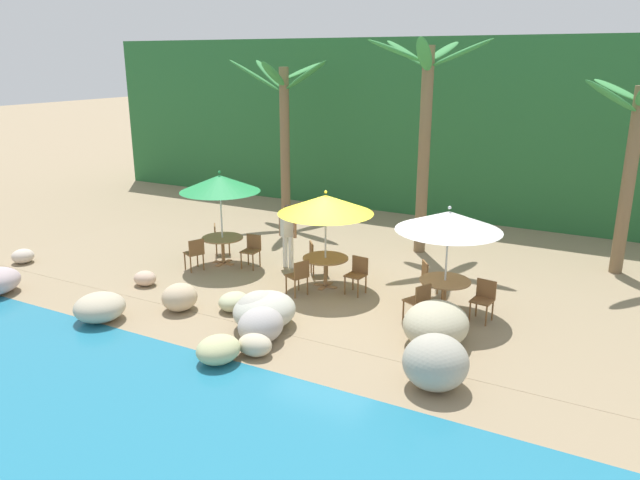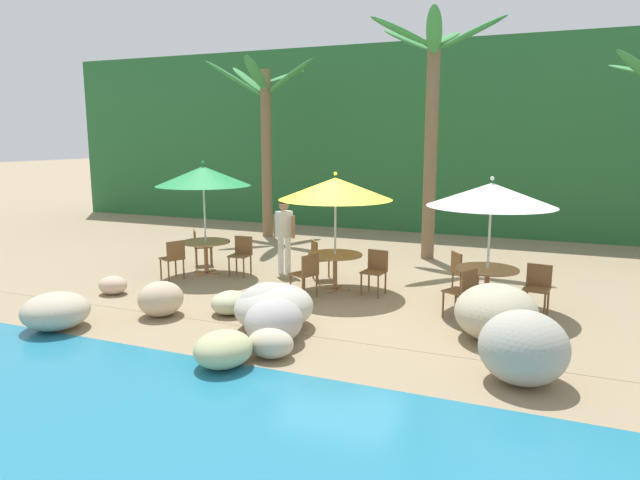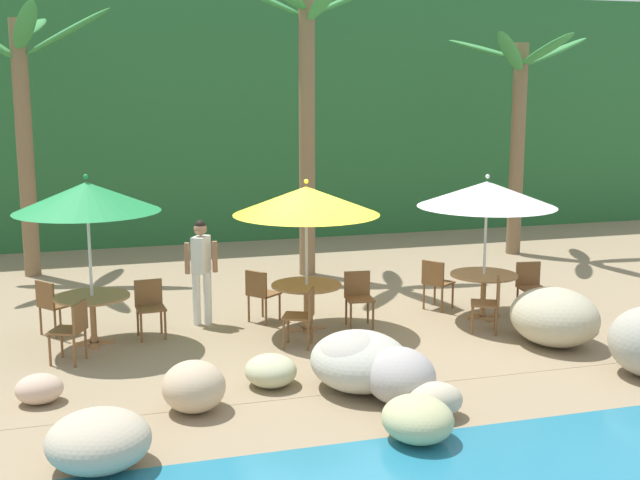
{
  "view_description": "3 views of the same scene",
  "coord_description": "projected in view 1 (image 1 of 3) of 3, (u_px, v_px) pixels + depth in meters",
  "views": [
    {
      "loc": [
        6.17,
        -12.08,
        5.34
      ],
      "look_at": [
        -0.28,
        -0.06,
        1.23
      ],
      "focal_mm": 34.08,
      "sensor_mm": 36.0,
      "label": 1
    },
    {
      "loc": [
        3.86,
        -10.45,
        3.06
      ],
      "look_at": [
        -0.75,
        0.57,
        0.92
      ],
      "focal_mm": 32.36,
      "sensor_mm": 36.0,
      "label": 2
    },
    {
      "loc": [
        -3.59,
        -11.93,
        3.79
      ],
      "look_at": [
        0.04,
        0.34,
        1.39
      ],
      "focal_mm": 46.48,
      "sensor_mm": 36.0,
      "label": 3
    }
  ],
  "objects": [
    {
      "name": "chair_white_left",
      "position": [
        419.0,
        300.0,
        12.58
      ],
      "size": [
        0.57,
        0.57,
        0.87
      ],
      "color": "brown",
      "rests_on": "ground"
    },
    {
      "name": "chair_white_seaward",
      "position": [
        484.0,
        297.0,
        12.72
      ],
      "size": [
        0.47,
        0.48,
        0.87
      ],
      "color": "brown",
      "rests_on": "ground"
    },
    {
      "name": "dining_table_yellow",
      "position": [
        325.0,
        263.0,
        14.57
      ],
      "size": [
        1.1,
        1.1,
        0.74
      ],
      "color": "#A37547",
      "rests_on": "ground"
    },
    {
      "name": "umbrella_green",
      "position": [
        220.0,
        183.0,
        15.75
      ],
      "size": [
        2.11,
        2.11,
        2.54
      ],
      "color": "silver",
      "rests_on": "ground"
    },
    {
      "name": "chair_yellow_left",
      "position": [
        299.0,
        275.0,
        14.03
      ],
      "size": [
        0.56,
        0.56,
        0.87
      ],
      "color": "brown",
      "rests_on": "ground"
    },
    {
      "name": "chair_yellow_seaward",
      "position": [
        358.0,
        272.0,
        14.2
      ],
      "size": [
        0.47,
        0.47,
        0.87
      ],
      "color": "brown",
      "rests_on": "ground"
    },
    {
      "name": "rock_seawall",
      "position": [
        305.0,
        327.0,
        11.72
      ],
      "size": [
        17.41,
        3.71,
        0.93
      ],
      "color": "#BBBC86",
      "rests_on": "ground"
    },
    {
      "name": "chair_green_left",
      "position": [
        195.0,
        252.0,
        15.68
      ],
      "size": [
        0.57,
        0.56,
        0.87
      ],
      "color": "brown",
      "rests_on": "ground"
    },
    {
      "name": "dining_table_white",
      "position": [
        445.0,
        286.0,
        13.1
      ],
      "size": [
        1.1,
        1.1,
        0.74
      ],
      "color": "#A37547",
      "rests_on": "ground"
    },
    {
      "name": "ground_plane",
      "position": [
        332.0,
        290.0,
        14.52
      ],
      "size": [
        120.0,
        120.0,
        0.0
      ],
      "primitive_type": "plane",
      "color": "#937F60"
    },
    {
      "name": "umbrella_yellow",
      "position": [
        326.0,
        204.0,
        14.15
      ],
      "size": [
        2.26,
        2.26,
        2.38
      ],
      "color": "silver",
      "rests_on": "ground"
    },
    {
      "name": "umbrella_white",
      "position": [
        449.0,
        221.0,
        12.68
      ],
      "size": [
        2.25,
        2.25,
        2.38
      ],
      "color": "silver",
      "rests_on": "ground"
    },
    {
      "name": "chair_green_seaward",
      "position": [
        252.0,
        248.0,
        15.98
      ],
      "size": [
        0.45,
        0.45,
        0.87
      ],
      "color": "brown",
      "rests_on": "ground"
    },
    {
      "name": "dining_table_green",
      "position": [
        223.0,
        242.0,
        16.21
      ],
      "size": [
        1.1,
        1.1,
        0.74
      ],
      "color": "#A37547",
      "rests_on": "ground"
    },
    {
      "name": "chair_green_inland",
      "position": [
        219.0,
        237.0,
        17.02
      ],
      "size": [
        0.6,
        0.59,
        0.87
      ],
      "color": "brown",
      "rests_on": "ground"
    },
    {
      "name": "chair_yellow_inland",
      "position": [
        316.0,
        256.0,
        15.38
      ],
      "size": [
        0.6,
        0.59,
        0.87
      ],
      "color": "brown",
      "rests_on": "ground"
    },
    {
      "name": "foliage_backdrop",
      "position": [
        449.0,
        127.0,
        21.25
      ],
      "size": [
        28.0,
        2.4,
        6.0
      ],
      "color": "#286633",
      "rests_on": "ground"
    },
    {
      "name": "palm_tree_nearest",
      "position": [
        283.0,
        114.0,
        20.06
      ],
      "size": [
        3.49,
        3.68,
        5.32
      ],
      "color": "brown",
      "rests_on": "ground"
    },
    {
      "name": "palm_tree_second",
      "position": [
        425.0,
        115.0,
        16.32
      ],
      "size": [
        3.28,
        3.39,
        5.87
      ],
      "color": "brown",
      "rests_on": "ground"
    },
    {
      "name": "terrace_deck",
      "position": [
        332.0,
        290.0,
        14.52
      ],
      "size": [
        18.0,
        5.2,
        0.01
      ],
      "color": "#937F60",
      "rests_on": "ground"
    },
    {
      "name": "chair_white_inland",
      "position": [
        429.0,
        277.0,
        13.93
      ],
      "size": [
        0.59,
        0.59,
        0.87
      ],
      "color": "brown",
      "rests_on": "ground"
    },
    {
      "name": "palm_tree_third",
      "position": [
        634.0,
        145.0,
        14.79
      ],
      "size": [
        3.0,
        3.39,
        4.9
      ],
      "color": "brown",
      "rests_on": "ground"
    },
    {
      "name": "waiter_in_white",
      "position": [
        288.0,
        232.0,
        15.8
      ],
      "size": [
        0.52,
        0.39,
        1.7
      ],
      "color": "white",
      "rests_on": "ground"
    }
  ]
}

